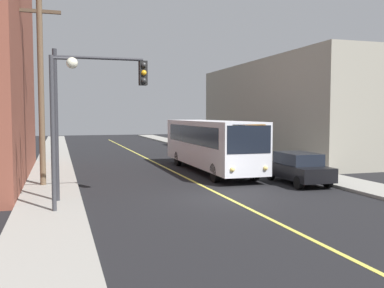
{
  "coord_description": "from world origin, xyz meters",
  "views": [
    {
      "loc": [
        -6.86,
        -16.92,
        3.57
      ],
      "look_at": [
        0.0,
        5.0,
        2.0
      ],
      "focal_mm": 40.01,
      "sensor_mm": 36.0,
      "label": 1
    }
  ],
  "objects_px": {
    "parked_car_black": "(298,168)",
    "parked_car_white": "(240,155)",
    "city_bus": "(210,143)",
    "street_lamp_left": "(59,110)",
    "traffic_signal_left_corner": "(95,97)",
    "utility_pole_near": "(41,73)",
    "fire_hydrant": "(310,167)"
  },
  "relations": [
    {
      "from": "city_bus",
      "to": "utility_pole_near",
      "type": "distance_m",
      "value": 11.01
    },
    {
      "from": "utility_pole_near",
      "to": "traffic_signal_left_corner",
      "type": "bearing_deg",
      "value": -62.66
    },
    {
      "from": "traffic_signal_left_corner",
      "to": "parked_car_black",
      "type": "bearing_deg",
      "value": 8.9
    },
    {
      "from": "fire_hydrant",
      "to": "traffic_signal_left_corner",
      "type": "bearing_deg",
      "value": -164.07
    },
    {
      "from": "city_bus",
      "to": "parked_car_black",
      "type": "relative_size",
      "value": 2.73
    },
    {
      "from": "utility_pole_near",
      "to": "parked_car_white",
      "type": "bearing_deg",
      "value": 19.45
    },
    {
      "from": "parked_car_black",
      "to": "utility_pole_near",
      "type": "height_order",
      "value": "utility_pole_near"
    },
    {
      "from": "street_lamp_left",
      "to": "fire_hydrant",
      "type": "bearing_deg",
      "value": 21.48
    },
    {
      "from": "city_bus",
      "to": "parked_car_black",
      "type": "height_order",
      "value": "city_bus"
    },
    {
      "from": "city_bus",
      "to": "street_lamp_left",
      "type": "distance_m",
      "value": 13.18
    },
    {
      "from": "traffic_signal_left_corner",
      "to": "fire_hydrant",
      "type": "relative_size",
      "value": 7.14
    },
    {
      "from": "street_lamp_left",
      "to": "city_bus",
      "type": "bearing_deg",
      "value": 46.2
    },
    {
      "from": "parked_car_black",
      "to": "parked_car_white",
      "type": "bearing_deg",
      "value": 91.4
    },
    {
      "from": "utility_pole_near",
      "to": "fire_hydrant",
      "type": "distance_m",
      "value": 15.33
    },
    {
      "from": "parked_car_black",
      "to": "parked_car_white",
      "type": "height_order",
      "value": "same"
    },
    {
      "from": "parked_car_white",
      "to": "city_bus",
      "type": "bearing_deg",
      "value": -156.4
    },
    {
      "from": "parked_car_white",
      "to": "utility_pole_near",
      "type": "relative_size",
      "value": 0.45
    },
    {
      "from": "city_bus",
      "to": "parked_car_black",
      "type": "distance_m",
      "value": 6.59
    },
    {
      "from": "city_bus",
      "to": "utility_pole_near",
      "type": "height_order",
      "value": "utility_pole_near"
    },
    {
      "from": "utility_pole_near",
      "to": "street_lamp_left",
      "type": "bearing_deg",
      "value": -82.64
    },
    {
      "from": "utility_pole_near",
      "to": "fire_hydrant",
      "type": "xyz_separation_m",
      "value": [
        14.47,
        -0.78,
        -4.99
      ]
    },
    {
      "from": "city_bus",
      "to": "street_lamp_left",
      "type": "relative_size",
      "value": 2.22
    },
    {
      "from": "traffic_signal_left_corner",
      "to": "street_lamp_left",
      "type": "relative_size",
      "value": 1.09
    },
    {
      "from": "street_lamp_left",
      "to": "utility_pole_near",
      "type": "bearing_deg",
      "value": 97.36
    },
    {
      "from": "parked_car_black",
      "to": "utility_pole_near",
      "type": "distance_m",
      "value": 13.68
    },
    {
      "from": "traffic_signal_left_corner",
      "to": "street_lamp_left",
      "type": "distance_m",
      "value": 2.42
    },
    {
      "from": "parked_car_white",
      "to": "fire_hydrant",
      "type": "distance_m",
      "value": 5.56
    },
    {
      "from": "city_bus",
      "to": "traffic_signal_left_corner",
      "type": "xyz_separation_m",
      "value": [
        -7.61,
        -7.53,
        2.49
      ]
    },
    {
      "from": "street_lamp_left",
      "to": "parked_car_white",
      "type": "bearing_deg",
      "value": 42.27
    },
    {
      "from": "city_bus",
      "to": "fire_hydrant",
      "type": "height_order",
      "value": "city_bus"
    },
    {
      "from": "city_bus",
      "to": "traffic_signal_left_corner",
      "type": "height_order",
      "value": "traffic_signal_left_corner"
    },
    {
      "from": "parked_car_black",
      "to": "utility_pole_near",
      "type": "bearing_deg",
      "value": 168.05
    }
  ]
}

